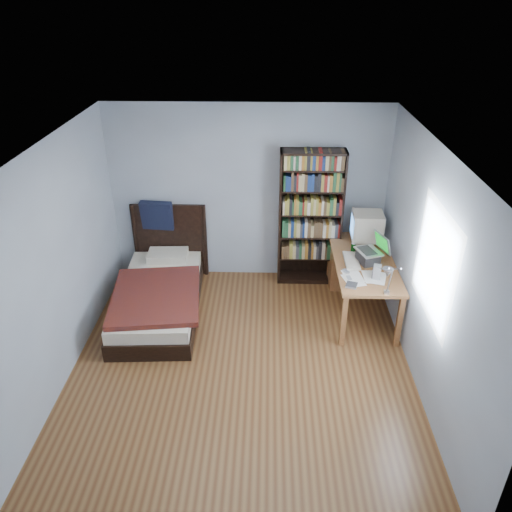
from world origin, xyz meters
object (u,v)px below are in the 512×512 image
crt_monitor (366,226)px  keyboard (351,261)px  soda_can (353,247)px  desk_lamp (388,274)px  bookshelf (310,219)px  speaker (377,272)px  bed (160,292)px  laptop (370,255)px  desk (356,264)px

crt_monitor → keyboard: crt_monitor is taller
soda_can → desk_lamp: bearing=-84.8°
soda_can → bookshelf: (-0.54, 0.49, 0.18)m
desk_lamp → speaker: (0.05, 0.66, -0.36)m
soda_can → bed: size_ratio=0.05×
keyboard → crt_monitor: bearing=64.4°
bookshelf → speaker: bearing=-58.8°
desk_lamp → soda_can: bearing=95.2°
speaker → bookshelf: 1.39m
laptop → keyboard: size_ratio=0.94×
crt_monitor → soda_can: size_ratio=4.20×
speaker → keyboard: bearing=134.2°
soda_can → crt_monitor: bearing=49.4°
desk → desk_lamp: (0.02, -1.56, 0.76)m
crt_monitor → desk_lamp: 1.58m
desk_lamp → bed: size_ratio=0.27×
bed → desk_lamp: bearing=-21.3°
desk → speaker: bearing=-85.6°
laptop → bed: bed is taller
soda_can → bookshelf: bookshelf is taller
desk → laptop: size_ratio=3.91×
keyboard → bookshelf: (-0.48, 0.78, 0.22)m
crt_monitor → bookshelf: 0.77m
speaker → soda_can: bearing=117.9°
crt_monitor → laptop: crt_monitor is taller
keyboard → speaker: size_ratio=2.47×
crt_monitor → keyboard: (-0.24, -0.50, -0.24)m
keyboard → speaker: speaker is taller
desk_lamp → soda_can: desk_lamp is taller
crt_monitor → laptop: (-0.03, -0.51, -0.15)m
desk_lamp → speaker: desk_lamp is taller
desk → crt_monitor: size_ratio=3.60×
bookshelf → bed: bearing=-158.0°
laptop → speaker: bearing=-87.3°
crt_monitor → bookshelf: bearing=159.4°
desk → keyboard: (-0.17, -0.50, 0.33)m
desk → bed: bed is taller
laptop → bed: bearing=-179.6°
laptop → soda_can: size_ratio=3.87×
desk → bookshelf: (-0.64, 0.28, 0.55)m
speaker → soda_can: speaker is taller
desk → bookshelf: size_ratio=0.85×
keyboard → speaker: (0.24, -0.40, 0.07)m
crt_monitor → keyboard: size_ratio=1.03×
crt_monitor → bookshelf: bookshelf is taller
desk → keyboard: keyboard is taller
laptop → desk_lamp: (-0.03, -1.05, 0.34)m
desk → bookshelf: bookshelf is taller
keyboard → soda_can: (0.06, 0.29, 0.04)m
crt_monitor → keyboard: bearing=-115.9°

